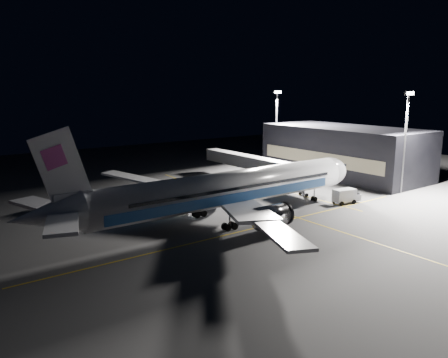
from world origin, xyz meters
name	(u,v)px	position (x,y,z in m)	size (l,w,h in m)	color
ground	(229,220)	(0.00, 0.00, 0.00)	(200.00, 200.00, 0.00)	#4C4C4F
guide_line_main	(273,210)	(10.00, 0.00, 0.01)	(0.25, 80.00, 0.01)	gold
guide_line_cross	(252,229)	(0.00, -6.00, 0.01)	(70.00, 0.25, 0.01)	gold
guide_line_side	(283,190)	(22.00, 10.00, 0.01)	(0.25, 40.00, 0.01)	gold
airliner	(223,190)	(-1.08, 0.00, 5.16)	(61.48, 54.22, 16.64)	silver
terminal	(343,151)	(45.98, 14.00, 6.00)	(18.12, 40.00, 12.00)	black
jet_bridge	(259,164)	(22.00, 18.06, 4.58)	(3.60, 34.40, 6.30)	#B2B2B7
floodlight_mast_north	(276,122)	(40.00, 31.99, 12.37)	(2.40, 0.68, 20.70)	#59595E
floodlight_mast_south	(406,133)	(40.00, -6.01, 12.37)	(2.40, 0.67, 20.70)	#59595E
service_truck	(346,196)	(24.14, -4.67, 1.49)	(5.74, 3.09, 2.79)	silver
baggage_tug	(176,206)	(-4.46, 9.43, 0.88)	(3.21, 2.91, 1.92)	black
safety_cone_a	(155,209)	(-7.09, 12.28, 0.27)	(0.36, 0.36, 0.54)	#F8510A
safety_cone_b	(211,198)	(5.37, 12.93, 0.26)	(0.34, 0.34, 0.51)	#F8510A
safety_cone_c	(159,206)	(-5.99, 13.19, 0.34)	(0.45, 0.45, 0.68)	#F8510A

